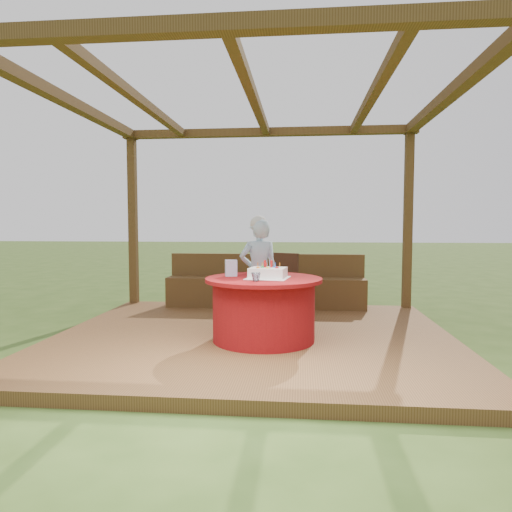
% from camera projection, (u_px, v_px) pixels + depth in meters
% --- Properties ---
extents(ground, '(60.00, 60.00, 0.00)m').
position_uv_depth(ground, '(254.00, 344.00, 5.27)').
color(ground, '#334D19').
rests_on(ground, ground).
extents(deck, '(4.50, 4.00, 0.12)m').
position_uv_depth(deck, '(254.00, 339.00, 5.27)').
color(deck, brown).
rests_on(deck, ground).
extents(pergola, '(4.50, 4.00, 2.72)m').
position_uv_depth(pergola, '(254.00, 132.00, 5.10)').
color(pergola, brown).
rests_on(pergola, deck).
extents(bench, '(3.00, 0.42, 0.80)m').
position_uv_depth(bench, '(265.00, 289.00, 6.95)').
color(bench, brown).
rests_on(bench, deck).
extents(table, '(1.26, 1.26, 0.68)m').
position_uv_depth(table, '(264.00, 309.00, 4.94)').
color(table, '#9C1211').
rests_on(table, deck).
extents(chair, '(0.55, 0.55, 0.87)m').
position_uv_depth(chair, '(280.00, 282.00, 6.10)').
color(chair, '#3D2213').
rests_on(chair, deck).
extents(elderly_woman, '(0.56, 0.46, 1.37)m').
position_uv_depth(elderly_woman, '(259.00, 271.00, 5.58)').
color(elderly_woman, '#A7D8F8').
rests_on(elderly_woman, deck).
extents(birthday_cake, '(0.49, 0.49, 0.19)m').
position_uv_depth(birthday_cake, '(268.00, 273.00, 4.86)').
color(birthday_cake, white).
rests_on(birthday_cake, table).
extents(gift_bag, '(0.15, 0.11, 0.18)m').
position_uv_depth(gift_bag, '(231.00, 268.00, 5.05)').
color(gift_bag, '#CF86BE').
rests_on(gift_bag, table).
extents(drinking_glass, '(0.10, 0.10, 0.09)m').
position_uv_depth(drinking_glass, '(256.00, 277.00, 4.60)').
color(drinking_glass, white).
rests_on(drinking_glass, table).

